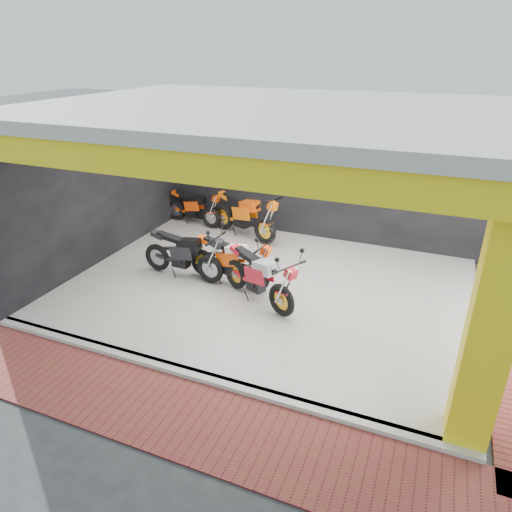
# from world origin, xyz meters

# --- Properties ---
(ground) EXTENTS (80.00, 80.00, 0.00)m
(ground) POSITION_xyz_m (0.00, 0.00, 0.00)
(ground) COLOR #2D2D30
(ground) RESTS_ON ground
(showroom_floor) EXTENTS (8.00, 6.00, 0.10)m
(showroom_floor) POSITION_xyz_m (0.00, 2.00, 0.05)
(showroom_floor) COLOR white
(showroom_floor) RESTS_ON ground
(showroom_ceiling) EXTENTS (8.40, 6.40, 0.20)m
(showroom_ceiling) POSITION_xyz_m (0.00, 2.00, 3.60)
(showroom_ceiling) COLOR beige
(showroom_ceiling) RESTS_ON corner_column
(back_wall) EXTENTS (8.20, 0.20, 3.50)m
(back_wall) POSITION_xyz_m (0.00, 5.10, 1.75)
(back_wall) COLOR black
(back_wall) RESTS_ON ground
(left_wall) EXTENTS (0.20, 6.20, 3.50)m
(left_wall) POSITION_xyz_m (-4.10, 2.00, 1.75)
(left_wall) COLOR black
(left_wall) RESTS_ON ground
(corner_column) EXTENTS (0.50, 0.50, 3.50)m
(corner_column) POSITION_xyz_m (3.75, -0.75, 1.75)
(corner_column) COLOR yellow
(corner_column) RESTS_ON ground
(header_beam_front) EXTENTS (8.40, 0.30, 0.40)m
(header_beam_front) POSITION_xyz_m (0.00, -1.00, 3.30)
(header_beam_front) COLOR yellow
(header_beam_front) RESTS_ON corner_column
(floor_kerb) EXTENTS (8.00, 0.20, 0.10)m
(floor_kerb) POSITION_xyz_m (0.00, -1.02, 0.05)
(floor_kerb) COLOR white
(floor_kerb) RESTS_ON ground
(paver_front) EXTENTS (9.00, 1.40, 0.03)m
(paver_front) POSITION_xyz_m (0.00, -1.80, 0.01)
(paver_front) COLOR maroon
(paver_front) RESTS_ON ground
(moto_hero) EXTENTS (2.11, 1.00, 1.24)m
(moto_hero) POSITION_xyz_m (-0.14, 1.71, 0.72)
(moto_hero) COLOR #FD4A0A
(moto_hero) RESTS_ON showroom_floor
(moto_row_a) EXTENTS (2.22, 1.67, 1.29)m
(moto_row_a) POSITION_xyz_m (0.64, 0.99, 0.74)
(moto_row_a) COLOR red
(moto_row_a) RESTS_ON showroom_floor
(moto_row_b) EXTENTS (2.09, 0.87, 1.26)m
(moto_row_b) POSITION_xyz_m (-1.16, 1.65, 0.73)
(moto_row_b) COLOR black
(moto_row_b) RESTS_ON showroom_floor
(moto_row_c) EXTENTS (2.46, 1.60, 1.41)m
(moto_row_c) POSITION_xyz_m (-0.86, 4.00, 0.80)
(moto_row_c) COLOR orange
(moto_row_c) RESTS_ON showroom_floor
(moto_row_d) EXTENTS (1.96, 0.96, 1.15)m
(moto_row_d) POSITION_xyz_m (-2.62, 4.50, 0.68)
(moto_row_d) COLOR #FF470A
(moto_row_d) RESTS_ON showroom_floor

